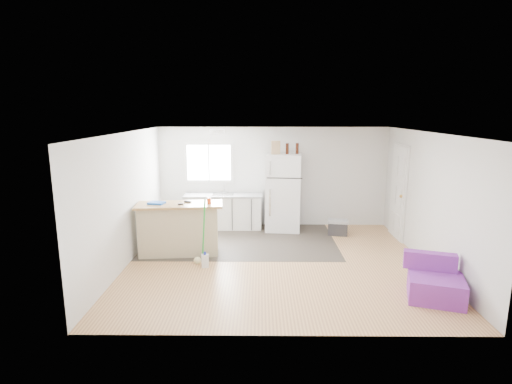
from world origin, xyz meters
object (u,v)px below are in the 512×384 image
blue_tray (156,203)px  bottle_left (287,149)px  kitchen_cabinets (224,211)px  refrigerator (283,192)px  red_cup (209,201)px  purple_seat (435,283)px  mop (199,251)px  cooler (338,227)px  cardboard_box (276,148)px  bottle_right (297,148)px  cleaner_jug (205,261)px  peninsula (179,229)px

blue_tray → bottle_left: 3.20m
kitchen_cabinets → bottle_left: size_ratio=7.43×
refrigerator → red_cup: 2.28m
purple_seat → mop: 4.00m
refrigerator → cooler: refrigerator is taller
blue_tray → red_cup: bearing=0.1°
purple_seat → cardboard_box: size_ratio=3.18×
cooler → purple_seat: 3.24m
cooler → mop: 3.38m
cardboard_box → bottle_right: bearing=7.1°
cleaner_jug → bottle_left: size_ratio=1.15×
purple_seat → bottle_left: size_ratio=3.82×
peninsula → blue_tray: (-0.41, -0.01, 0.52)m
purple_seat → refrigerator: bearing=138.4°
refrigerator → cooler: 1.48m
bottle_left → kitchen_cabinets: bearing=173.0°
kitchen_cabinets → red_cup: size_ratio=15.48×
red_cup → blue_tray: 1.02m
peninsula → cleaner_jug: bearing=-55.1°
red_cup → blue_tray: bearing=-179.9°
kitchen_cabinets → purple_seat: kitchen_cabinets is taller
peninsula → cooler: 3.60m
mop → blue_tray: bearing=129.3°
purple_seat → cardboard_box: bearing=141.2°
kitchen_cabinets → cardboard_box: (1.23, -0.18, 1.54)m
peninsula → red_cup: size_ratio=14.21×
cooler → bottle_left: (-1.15, 0.34, 1.76)m
peninsula → purple_seat: (4.22, -1.86, -0.28)m
blue_tray → bottle_left: (2.62, 1.61, 0.90)m
cleaner_jug → refrigerator: bearing=47.3°
bottle_right → cardboard_box: bearing=-172.9°
mop → bottle_right: bottle_right is taller
cooler → refrigerator: bearing=171.2°
purple_seat → cleaner_jug: bearing=-179.9°
refrigerator → mop: bearing=-122.2°
cooler → mop: (-2.89, -1.75, 0.06)m
cooler → red_cup: size_ratio=4.13×
refrigerator → cardboard_box: 1.07m
blue_tray → bottle_left: bearing=31.6°
cooler → bottle_left: size_ratio=1.98×
kitchen_cabinets → purple_seat: 5.06m
cleaner_jug → peninsula: bearing=120.6°
bottle_left → peninsula: bearing=-144.1°
cleaner_jug → blue_tray: bearing=136.0°
kitchen_cabinets → bottle_right: bottle_right is taller
peninsula → cardboard_box: cardboard_box is taller
cardboard_box → refrigerator: bearing=21.8°
mop → cardboard_box: 3.09m
blue_tray → cardboard_box: (2.35, 1.61, 0.92)m
peninsula → mop: (0.46, -0.49, -0.28)m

